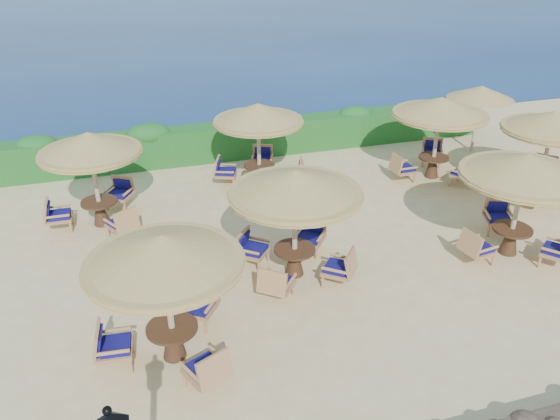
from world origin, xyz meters
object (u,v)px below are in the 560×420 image
object	(u,v)px
cafe_set_2	(523,181)
cafe_set_5	(439,119)
cafe_set_6	(550,138)
cafe_set_4	(259,131)
cafe_set_3	(92,161)
cafe_set_0	(165,272)
cafe_set_1	(295,203)
extra_parasol	(481,93)

from	to	relation	value
cafe_set_2	cafe_set_5	xyz separation A→B (m)	(0.66, 4.74, -0.01)
cafe_set_2	cafe_set_6	bearing A→B (deg)	40.47
cafe_set_4	cafe_set_3	bearing A→B (deg)	-165.73
cafe_set_5	cafe_set_6	bearing A→B (deg)	-43.53
cafe_set_4	cafe_set_5	distance (m)	5.65
cafe_set_0	cafe_set_4	bearing A→B (deg)	63.29
cafe_set_1	cafe_set_4	distance (m)	5.11
cafe_set_4	cafe_set_0	bearing A→B (deg)	-116.71
cafe_set_0	cafe_set_4	xyz separation A→B (m)	(3.55, 7.06, -0.11)
cafe_set_1	cafe_set_3	distance (m)	5.77
cafe_set_1	cafe_set_5	world-z (taller)	same
cafe_set_6	cafe_set_5	bearing A→B (deg)	136.47
cafe_set_3	cafe_set_2	bearing A→B (deg)	-24.92
cafe_set_0	cafe_set_3	distance (m)	5.98
cafe_set_3	cafe_set_5	world-z (taller)	same
extra_parasol	cafe_set_0	distance (m)	14.03
extra_parasol	cafe_set_3	world-z (taller)	cafe_set_3
cafe_set_1	cafe_set_3	bearing A→B (deg)	138.06
cafe_set_0	cafe_set_6	world-z (taller)	same
extra_parasol	cafe_set_5	xyz separation A→B (m)	(-2.62, -1.62, -0.22)
cafe_set_2	cafe_set_4	distance (m)	7.55
cafe_set_3	cafe_set_4	size ratio (longest dim) A/B	0.97
cafe_set_6	cafe_set_4	bearing A→B (deg)	157.90
cafe_set_3	cafe_set_5	size ratio (longest dim) A/B	0.93
cafe_set_0	cafe_set_4	world-z (taller)	same
extra_parasol	cafe_set_5	distance (m)	3.09
cafe_set_2	cafe_set_5	size ratio (longest dim) A/B	1.02
cafe_set_0	cafe_set_1	bearing A→B (deg)	33.11
extra_parasol	cafe_set_6	size ratio (longest dim) A/B	0.84
cafe_set_5	cafe_set_3	bearing A→B (deg)	-178.75
cafe_set_5	cafe_set_6	distance (m)	3.20
cafe_set_5	extra_parasol	bearing A→B (deg)	31.75
extra_parasol	cafe_set_4	bearing A→B (deg)	-175.65
cafe_set_3	cafe_set_5	bearing A→B (deg)	1.25
cafe_set_0	cafe_set_2	distance (m)	8.56
cafe_set_1	cafe_set_6	size ratio (longest dim) A/B	1.05
cafe_set_1	cafe_set_0	bearing A→B (deg)	-146.89
cafe_set_4	cafe_set_2	bearing A→B (deg)	-49.46
cafe_set_3	cafe_set_5	xyz separation A→B (m)	(10.37, 0.23, 0.07)
cafe_set_1	cafe_set_3	size ratio (longest dim) A/B	1.08
cafe_set_6	cafe_set_2	bearing A→B (deg)	-139.53
cafe_set_0	cafe_set_6	distance (m)	12.07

